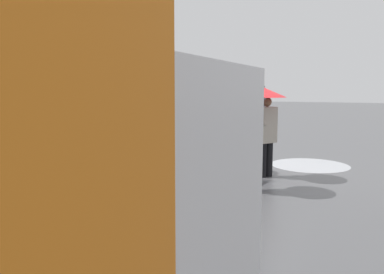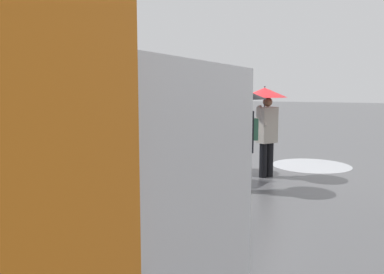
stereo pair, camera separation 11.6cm
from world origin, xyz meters
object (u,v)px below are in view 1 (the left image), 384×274
Objects in this scene: cargo_van_parked_right at (78,127)px; pedestrian_white_side at (265,110)px; hand_dolly_boxes at (176,142)px; pedestrian_black_side at (202,109)px; pedestrian_pink_side at (242,115)px; shopping_cart_vendor at (223,158)px.

cargo_van_parked_right is 4.44m from pedestrian_white_side.
pedestrian_white_side is (-4.16, -1.49, 0.41)m from cargo_van_parked_right.
hand_dolly_boxes is 2.21m from pedestrian_white_side.
pedestrian_black_side reaches higher than hand_dolly_boxes.
pedestrian_pink_side is at bearing 133.08° from pedestrian_black_side.
pedestrian_black_side is at bearing -108.77° from hand_dolly_boxes.
pedestrian_white_side is at bearing -160.25° from cargo_van_parked_right.
shopping_cart_vendor is 0.66× the size of hand_dolly_boxes.
shopping_cart_vendor is 0.47× the size of pedestrian_white_side.
shopping_cart_vendor is 1.70m from pedestrian_black_side.
shopping_cart_vendor is at bearing 50.76° from pedestrian_white_side.
pedestrian_pink_side is (-1.75, 0.65, 0.73)m from hand_dolly_boxes.
pedestrian_white_side is at bearing -97.20° from pedestrian_pink_side.
pedestrian_black_side is (0.89, -1.03, 1.02)m from shopping_cart_vendor.
hand_dolly_boxes is 0.71× the size of pedestrian_pink_side.
cargo_van_parked_right is 2.52× the size of pedestrian_pink_side.
pedestrian_black_side is at bearing -46.92° from pedestrian_pink_side.
shopping_cart_vendor is (-3.42, -0.60, -0.61)m from cargo_van_parked_right.
pedestrian_white_side is (-0.18, -1.42, 0.01)m from pedestrian_pink_side.
shopping_cart_vendor is at bearing -170.14° from cargo_van_parked_right.
cargo_van_parked_right is 2.52× the size of pedestrian_white_side.
pedestrian_black_side is at bearing -147.32° from cargo_van_parked_right.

